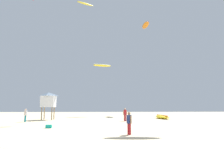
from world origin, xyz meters
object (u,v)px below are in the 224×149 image
kite_aloft_0 (102,65)px  kite_aloft_3 (85,4)px  person_left (26,114)px  kite_aloft_7 (145,25)px  cooler_box (49,126)px  lifeguard_tower (49,100)px  person_foreground (129,121)px  person_right (125,113)px  kite_grounded_near (162,117)px

kite_aloft_0 → kite_aloft_3: 15.74m
kite_aloft_3 → person_left: bearing=-161.6°
kite_aloft_3 → kite_aloft_7: 24.92m
person_left → kite_aloft_0: (10.06, 16.15, 9.72)m
kite_aloft_0 → cooler_box: bearing=-102.0°
kite_aloft_7 → cooler_box: bearing=-118.1°
person_left → kite_aloft_3: kite_aloft_3 is taller
kite_aloft_0 → kite_aloft_3: (-2.71, -13.71, 7.23)m
lifeguard_tower → kite_aloft_3: bearing=-17.8°
person_left → lifeguard_tower: size_ratio=0.42×
person_foreground → lifeguard_tower: size_ratio=0.40×
person_left → person_right: bearing=-175.8°
kite_aloft_3 → cooler_box: bearing=-103.2°
person_foreground → lifeguard_tower: 19.91m
lifeguard_tower → person_right: bearing=-16.1°
kite_aloft_3 → kite_aloft_7: size_ratio=0.61×
kite_aloft_3 → lifeguard_tower: bearing=162.2°
person_left → kite_grounded_near: 20.82m
person_foreground → kite_aloft_3: (-4.76, 15.18, 16.99)m
kite_aloft_7 → person_left: bearing=-133.1°
kite_aloft_0 → person_foreground: bearing=-85.9°
person_left → person_foreground: bearing=133.9°
kite_grounded_near → cooler_box: kite_grounded_near is taller
person_left → kite_aloft_3: (7.36, 2.44, 16.95)m
kite_aloft_0 → kite_aloft_7: kite_aloft_7 is taller
lifeguard_tower → kite_aloft_7: size_ratio=0.91×
person_right → cooler_box: size_ratio=3.20×
person_left → cooler_box: person_left is taller
person_left → kite_aloft_0: kite_aloft_0 is taller
cooler_box → kite_aloft_0: bearing=78.0°
kite_aloft_3 → person_foreground: bearing=-72.6°
person_foreground → kite_grounded_near: size_ratio=0.32×
person_left → kite_grounded_near: person_left is taller
lifeguard_tower → cooler_box: bearing=-75.4°
person_left → lifeguard_tower: bearing=-113.7°
person_foreground → kite_aloft_0: bearing=66.2°
person_right → kite_aloft_0: size_ratio=0.42×
kite_aloft_0 → kite_aloft_3: size_ratio=1.50×
kite_grounded_near → kite_aloft_0: bearing=134.1°
person_left → kite_grounded_near: size_ratio=0.34×
cooler_box → kite_aloft_7: 41.14m
kite_grounded_near → kite_aloft_3: 21.98m
person_left → kite_aloft_7: kite_aloft_7 is taller
person_foreground → kite_aloft_7: (9.05, 35.38, 21.70)m
person_left → kite_grounded_near: (19.94, 5.95, -0.72)m
person_right → kite_grounded_near: bearing=-68.8°
lifeguard_tower → kite_aloft_0: bearing=55.5°
person_right → cooler_box: 12.04m
person_right → kite_aloft_3: 18.00m
person_right → kite_aloft_0: (-3.24, 15.24, 9.69)m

